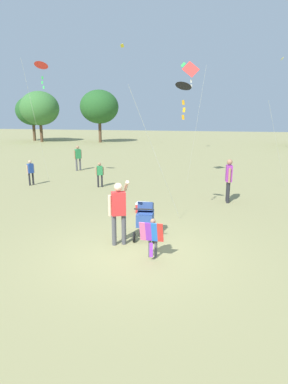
{
  "coord_description": "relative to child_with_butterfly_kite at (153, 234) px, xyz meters",
  "views": [
    {
      "loc": [
        1.96,
        -7.43,
        3.39
      ],
      "look_at": [
        0.03,
        0.99,
        1.3
      ],
      "focal_mm": 30.29,
      "sensor_mm": 36.0,
      "label": 1
    }
  ],
  "objects": [
    {
      "name": "person_couple_left",
      "position": [
        -7.4,
        6.74,
        0.12
      ],
      "size": [
        0.27,
        0.36,
        1.23
      ],
      "color": "#232328",
      "rests_on": "ground"
    },
    {
      "name": "child_with_butterfly_kite",
      "position": [
        0.0,
        0.0,
        0.0
      ],
      "size": [
        0.56,
        0.33,
        0.98
      ],
      "color": "#4C4C51",
      "rests_on": "ground"
    },
    {
      "name": "person_sitting_far",
      "position": [
        -6.9,
        11.16,
        0.3
      ],
      "size": [
        0.37,
        0.39,
        1.52
      ],
      "color": "#4C4C51",
      "rests_on": "ground"
    },
    {
      "name": "kite_orange_delta",
      "position": [
        -6.94,
        7.62,
        4.96
      ],
      "size": [
        1.26,
        3.4,
        5.81
      ],
      "color": "red",
      "rests_on": "ground"
    },
    {
      "name": "kite_blue_high",
      "position": [
        -0.05,
        9.45,
        4.64
      ],
      "size": [
        1.28,
        2.6,
        5.88
      ],
      "color": "red",
      "rests_on": "ground"
    },
    {
      "name": "stroller",
      "position": [
        -0.47,
        1.3,
        0.01
      ],
      "size": [
        0.59,
        1.11,
        1.03
      ],
      "color": "black",
      "rests_on": "ground"
    },
    {
      "name": "ground_plane",
      "position": [
        -0.54,
        0.33,
        -0.6
      ],
      "size": [
        120.0,
        120.0,
        0.0
      ],
      "primitive_type": "plane",
      "color": "#938E5B"
    },
    {
      "name": "kite_adult_black",
      "position": [
        0.28,
        3.1,
        3.54
      ],
      "size": [
        1.4,
        2.69,
        4.35
      ],
      "color": "black",
      "rests_on": "ground"
    },
    {
      "name": "distant_kites_cluster",
      "position": [
        -4.5,
        24.26,
        9.27
      ],
      "size": [
        16.64,
        10.71,
        8.86
      ],
      "color": "purple"
    },
    {
      "name": "person_kid_running",
      "position": [
        1.87,
        5.65,
        0.4
      ],
      "size": [
        0.26,
        0.55,
        1.7
      ],
      "color": "#232328",
      "rests_on": "ground"
    },
    {
      "name": "person_adult_flyer",
      "position": [
        -1.03,
        0.61,
        0.41
      ],
      "size": [
        0.54,
        0.64,
        1.75
      ],
      "color": "#4C4C51",
      "rests_on": "ground"
    },
    {
      "name": "treeline_distant",
      "position": [
        -5.6,
        30.4,
        3.35
      ],
      "size": [
        38.37,
        5.56,
        6.24
      ],
      "color": "brown",
      "rests_on": "ground"
    },
    {
      "name": "cooler_box",
      "position": [
        -1.08,
        3.6,
        -0.42
      ],
      "size": [
        0.45,
        0.33,
        0.35
      ],
      "color": "red",
      "rests_on": "ground"
    },
    {
      "name": "person_back_turned",
      "position": [
        -3.98,
        7.08,
        0.1
      ],
      "size": [
        0.33,
        0.27,
        1.18
      ],
      "color": "#232328",
      "rests_on": "ground"
    }
  ]
}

